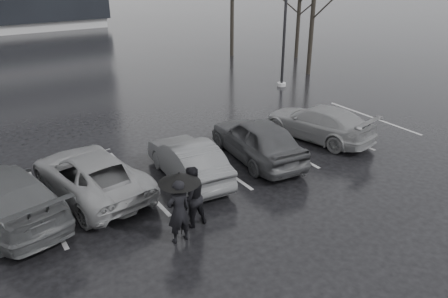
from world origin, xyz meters
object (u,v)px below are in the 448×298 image
car_west_c (5,196)px  pedestrian_left (179,211)px  car_main (257,139)px  lamp_post (285,12)px  car_west_a (188,160)px  tree_ne (299,6)px  car_west_b (90,174)px  car_east (318,122)px  pedestrian_right (191,197)px  tree_east (313,6)px

car_west_c → pedestrian_left: pedestrian_left is taller
car_main → lamp_post: bearing=-129.0°
lamp_post → pedestrian_left: bearing=-139.0°
car_west_a → tree_ne: tree_ne is taller
car_west_c → car_west_a: bearing=161.0°
car_west_a → car_west_b: (-2.93, 0.71, 0.00)m
car_east → lamp_post: bearing=-131.5°
car_west_c → lamp_post: bearing=-169.9°
car_west_b → car_west_c: size_ratio=0.96×
car_west_b → pedestrian_right: pedestrian_right is taller
car_east → pedestrian_right: 7.60m
car_main → pedestrian_left: 5.41m
lamp_post → car_east: bearing=-118.7°
car_west_a → pedestrian_right: 2.68m
car_west_c → lamp_post: 16.51m
car_west_a → tree_ne: size_ratio=0.57×
tree_east → car_main: bearing=-140.4°
car_west_c → pedestrian_right: bearing=131.1°
pedestrian_left → car_east: bearing=-159.8°
car_main → tree_east: 13.30m
car_east → lamp_post: lamp_post is taller
car_east → tree_east: size_ratio=0.56×
car_west_a → tree_east: tree_east is taller
lamp_post → tree_ne: 7.73m
car_east → tree_ne: bearing=-140.7°
car_main → tree_ne: size_ratio=0.63×
car_west_a → pedestrian_right: size_ratio=2.34×
pedestrian_left → tree_east: (14.49, 11.14, 3.14)m
car_west_c → car_main: bearing=163.2°
car_main → tree_ne: bearing=-130.1°
car_west_c → car_east: size_ratio=1.09×
car_main → car_east: car_main is taller
pedestrian_right → tree_east: tree_east is taller
car_main → car_east: (3.16, 0.28, -0.10)m
car_west_b → tree_ne: 21.68m
car_west_b → tree_east: 17.68m
lamp_post → tree_east: (3.13, 1.27, 0.07)m
car_west_c → pedestrian_left: 4.87m
tree_east → tree_ne: 4.74m
pedestrian_left → tree_east: tree_east is taller
pedestrian_right → lamp_post: bearing=-142.1°
car_west_c → lamp_post: lamp_post is taller
car_east → tree_ne: size_ratio=0.64×
car_main → tree_east: bearing=-135.0°
car_west_a → lamp_post: 12.29m
tree_east → tree_ne: bearing=58.0°
pedestrian_left → tree_east: size_ratio=0.21×
pedestrian_right → tree_ne: 22.14m
car_west_b → pedestrian_right: bearing=110.2°
car_east → tree_ne: tree_ne is taller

